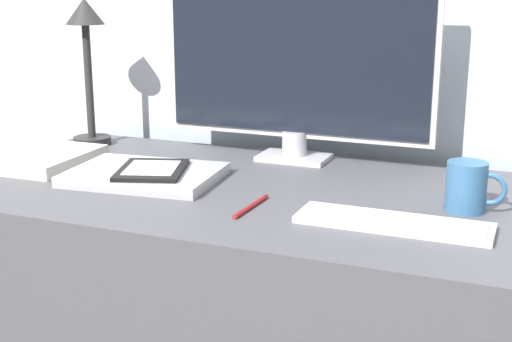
# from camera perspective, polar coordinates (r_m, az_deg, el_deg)

# --- Properties ---
(monitor) EXTENTS (0.66, 0.11, 0.43)m
(monitor) POSITION_cam_1_polar(r_m,az_deg,el_deg) (1.67, 3.21, 8.48)
(monitor) COLOR #B7B7BC
(monitor) RESTS_ON desk
(keyboard) EXTENTS (0.34, 0.10, 0.01)m
(keyboard) POSITION_cam_1_polar(r_m,az_deg,el_deg) (1.27, 10.92, -4.07)
(keyboard) COLOR silver
(keyboard) RESTS_ON desk
(laptop) EXTENTS (0.33, 0.26, 0.02)m
(laptop) POSITION_cam_1_polar(r_m,az_deg,el_deg) (1.55, -8.89, -0.30)
(laptop) COLOR #A3A3A8
(laptop) RESTS_ON desk
(ereader) EXTENTS (0.18, 0.21, 0.01)m
(ereader) POSITION_cam_1_polar(r_m,az_deg,el_deg) (1.52, -8.34, 0.09)
(ereader) COLOR black
(ereader) RESTS_ON laptop
(desk_lamp) EXTENTS (0.10, 0.10, 0.37)m
(desk_lamp) POSITION_cam_1_polar(r_m,az_deg,el_deg) (1.89, -13.39, 9.60)
(desk_lamp) COLOR #282828
(desk_lamp) RESTS_ON desk
(notebook) EXTENTS (0.18, 0.25, 0.03)m
(notebook) POSITION_cam_1_polar(r_m,az_deg,el_deg) (1.72, -16.27, 0.94)
(notebook) COLOR silver
(notebook) RESTS_ON desk
(coffee_mug) EXTENTS (0.11, 0.07, 0.09)m
(coffee_mug) POSITION_cam_1_polar(r_m,az_deg,el_deg) (1.37, 16.58, -1.22)
(coffee_mug) COLOR #336089
(coffee_mug) RESTS_ON desk
(pen) EXTENTS (0.01, 0.14, 0.01)m
(pen) POSITION_cam_1_polar(r_m,az_deg,el_deg) (1.34, -0.41, -2.83)
(pen) COLOR maroon
(pen) RESTS_ON desk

